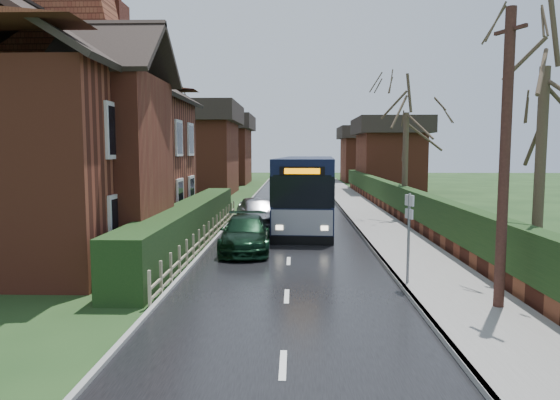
{
  "coord_description": "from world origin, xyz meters",
  "views": [
    {
      "loc": [
        0.19,
        -14.13,
        3.63
      ],
      "look_at": [
        -0.36,
        4.45,
        1.8
      ],
      "focal_mm": 32.0,
      "sensor_mm": 36.0,
      "label": 1
    }
  ],
  "objects_px": {
    "bus": "(307,192)",
    "car_silver": "(258,213)",
    "brick_house": "(61,131)",
    "car_green": "(245,234)",
    "bus_stop_sign": "(409,226)",
    "telegraph_pole": "(505,162)"
  },
  "relations": [
    {
      "from": "bus",
      "to": "car_silver",
      "type": "bearing_deg",
      "value": -147.16
    },
    {
      "from": "brick_house",
      "to": "car_green",
      "type": "bearing_deg",
      "value": -8.13
    },
    {
      "from": "car_silver",
      "to": "bus_stop_sign",
      "type": "relative_size",
      "value": 1.77
    },
    {
      "from": "bus_stop_sign",
      "to": "brick_house",
      "type": "bearing_deg",
      "value": 136.19
    },
    {
      "from": "brick_house",
      "to": "bus",
      "type": "bearing_deg",
      "value": 29.78
    },
    {
      "from": "car_silver",
      "to": "car_green",
      "type": "bearing_deg",
      "value": -103.75
    },
    {
      "from": "brick_house",
      "to": "car_green",
      "type": "distance_m",
      "value": 8.12
    },
    {
      "from": "car_silver",
      "to": "telegraph_pole",
      "type": "height_order",
      "value": "telegraph_pole"
    },
    {
      "from": "brick_house",
      "to": "bus_stop_sign",
      "type": "bearing_deg",
      "value": -26.05
    },
    {
      "from": "bus",
      "to": "car_silver",
      "type": "xyz_separation_m",
      "value": [
        -2.3,
        -1.3,
        -0.88
      ]
    },
    {
      "from": "bus",
      "to": "car_green",
      "type": "xyz_separation_m",
      "value": [
        -2.4,
        -6.47,
        -1.01
      ]
    },
    {
      "from": "bus_stop_sign",
      "to": "telegraph_pole",
      "type": "distance_m",
      "value": 3.07
    },
    {
      "from": "car_silver",
      "to": "telegraph_pole",
      "type": "bearing_deg",
      "value": -74.87
    },
    {
      "from": "brick_house",
      "to": "car_silver",
      "type": "height_order",
      "value": "brick_house"
    },
    {
      "from": "telegraph_pole",
      "to": "brick_house",
      "type": "bearing_deg",
      "value": 127.21
    },
    {
      "from": "car_silver",
      "to": "telegraph_pole",
      "type": "distance_m",
      "value": 13.77
    },
    {
      "from": "car_silver",
      "to": "bus_stop_sign",
      "type": "bearing_deg",
      "value": -77.45
    },
    {
      "from": "bus",
      "to": "telegraph_pole",
      "type": "xyz_separation_m",
      "value": [
        4.0,
        -13.25,
        1.74
      ]
    },
    {
      "from": "bus_stop_sign",
      "to": "car_silver",
      "type": "bearing_deg",
      "value": 97.43
    },
    {
      "from": "bus",
      "to": "telegraph_pole",
      "type": "bearing_deg",
      "value": -69.77
    },
    {
      "from": "car_silver",
      "to": "car_green",
      "type": "height_order",
      "value": "car_silver"
    },
    {
      "from": "bus",
      "to": "bus_stop_sign",
      "type": "height_order",
      "value": "bus"
    }
  ]
}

